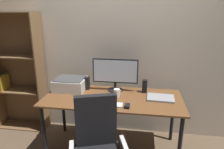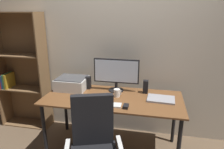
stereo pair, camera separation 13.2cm
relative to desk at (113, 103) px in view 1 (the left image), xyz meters
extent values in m
plane|color=brown|center=(0.00, 0.00, -0.66)|extent=(12.00, 12.00, 0.00)
cube|color=beige|center=(0.00, 0.54, 0.64)|extent=(6.40, 0.10, 2.60)
cube|color=brown|center=(0.00, 0.00, 0.07)|extent=(1.69, 0.75, 0.02)
cylinder|color=black|center=(-0.79, -0.31, -0.30)|extent=(0.04, 0.04, 0.72)
cylinder|color=black|center=(0.79, -0.31, -0.30)|extent=(0.04, 0.04, 0.72)
cylinder|color=black|center=(-0.79, 0.31, -0.30)|extent=(0.04, 0.04, 0.72)
cylinder|color=black|center=(0.79, 0.31, -0.30)|extent=(0.04, 0.04, 0.72)
cylinder|color=black|center=(0.00, 0.23, 0.08)|extent=(0.20, 0.20, 0.01)
cylinder|color=black|center=(0.00, 0.23, 0.14)|extent=(0.04, 0.04, 0.10)
cube|color=black|center=(0.00, 0.23, 0.35)|extent=(0.59, 0.03, 0.32)
cube|color=silver|center=(0.00, 0.22, 0.35)|extent=(0.56, 0.01, 0.29)
cube|color=silver|center=(0.00, -0.23, 0.09)|extent=(0.29, 0.12, 0.02)
cube|color=black|center=(0.20, -0.25, 0.09)|extent=(0.06, 0.10, 0.03)
cylinder|color=white|center=(0.05, 0.04, 0.12)|extent=(0.08, 0.08, 0.09)
cube|color=white|center=(0.09, 0.04, 0.13)|extent=(0.02, 0.01, 0.05)
cube|color=#99999E|center=(0.58, 0.04, 0.09)|extent=(0.33, 0.25, 0.02)
cube|color=black|center=(-0.38, 0.22, 0.16)|extent=(0.06, 0.07, 0.17)
cube|color=black|center=(0.39, 0.22, 0.16)|extent=(0.06, 0.07, 0.17)
cube|color=silver|center=(-0.60, 0.17, 0.15)|extent=(0.40, 0.34, 0.15)
cube|color=#424244|center=(-0.60, 0.17, 0.23)|extent=(0.37, 0.31, 0.01)
cube|color=white|center=(-0.18, -0.26, 0.08)|extent=(0.27, 0.34, 0.00)
cube|color=black|center=(-0.08, -0.59, 0.09)|extent=(0.40, 0.19, 0.52)
cube|color=silver|center=(0.21, -0.69, -0.08)|extent=(0.12, 0.26, 0.03)
cube|color=brown|center=(-1.09, 0.33, 0.21)|extent=(0.02, 0.28, 1.75)
cube|color=brown|center=(-1.46, 0.47, 0.21)|extent=(0.76, 0.01, 1.75)
cube|color=brown|center=(-1.46, 0.33, -0.66)|extent=(0.72, 0.26, 0.02)
cube|color=brown|center=(-1.46, 0.33, -0.05)|extent=(0.72, 0.26, 0.02)
cube|color=brown|center=(-1.46, 0.33, 0.47)|extent=(0.72, 0.26, 0.02)
cube|color=brown|center=(-1.46, 0.33, 1.08)|extent=(0.72, 0.26, 0.02)
cube|color=#28478C|center=(-1.75, 0.32, 0.06)|extent=(0.02, 0.22, 0.21)
cube|color=#337242|center=(-1.72, 0.32, 0.07)|extent=(0.02, 0.22, 0.23)
cube|color=gold|center=(-1.69, 0.32, 0.07)|extent=(0.03, 0.22, 0.22)
camera|label=1|loc=(0.34, -2.31, 1.10)|focal=33.00mm
camera|label=2|loc=(0.47, -2.28, 1.10)|focal=33.00mm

